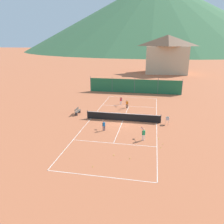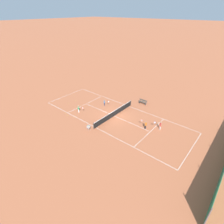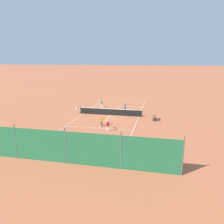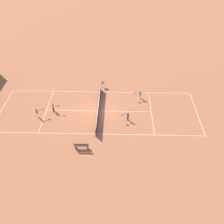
# 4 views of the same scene
# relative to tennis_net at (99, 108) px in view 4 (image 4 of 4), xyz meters

# --- Properties ---
(ground_plane) EXTENTS (600.00, 600.00, 0.00)m
(ground_plane) POSITION_rel_tennis_net_xyz_m (0.00, 0.00, -0.50)
(ground_plane) COLOR #B7603D
(court_line_markings) EXTENTS (8.25, 23.85, 0.01)m
(court_line_markings) POSITION_rel_tennis_net_xyz_m (0.00, 0.00, -0.50)
(court_line_markings) COLOR white
(court_line_markings) RESTS_ON ground
(tennis_net) EXTENTS (9.18, 0.08, 1.06)m
(tennis_net) POSITION_rel_tennis_net_xyz_m (0.00, 0.00, 0.00)
(tennis_net) COLOR #2D2D2D
(tennis_net) RESTS_ON ground
(player_near_baseline) EXTENTS (0.41, 0.99, 1.18)m
(player_near_baseline) POSITION_rel_tennis_net_xyz_m (-0.19, 5.44, 0.19)
(player_near_baseline) COLOR black
(player_near_baseline) RESTS_ON ground
(player_far_baseline) EXTENTS (0.51, 0.96, 1.12)m
(player_far_baseline) POSITION_rel_tennis_net_xyz_m (-1.63, -3.45, 0.16)
(player_far_baseline) COLOR #23284C
(player_far_baseline) RESTS_ON ground
(player_far_service) EXTENTS (0.54, 1.02, 1.22)m
(player_far_service) POSITION_rel_tennis_net_xyz_m (-1.31, 7.10, 0.21)
(player_far_service) COLOR white
(player_far_service) RESTS_ON ground
(player_near_service) EXTENTS (0.48, 1.04, 1.21)m
(player_near_service) POSITION_rel_tennis_net_xyz_m (2.76, -5.12, 0.21)
(player_near_service) COLOR white
(player_near_service) RESTS_ON ground
(tennis_ball_service_box) EXTENTS (0.07, 0.07, 0.07)m
(tennis_ball_service_box) POSITION_rel_tennis_net_xyz_m (0.45, -8.74, -0.47)
(tennis_ball_service_box) COLOR #CCE033
(tennis_ball_service_box) RESTS_ON ground
(tennis_ball_alley_right) EXTENTS (0.07, 0.07, 0.07)m
(tennis_ball_alley_right) POSITION_rel_tennis_net_xyz_m (4.66, -5.74, -0.47)
(tennis_ball_alley_right) COLOR #CCE033
(tennis_ball_alley_right) RESTS_ON ground
(tennis_ball_alley_left) EXTENTS (0.07, 0.07, 0.07)m
(tennis_ball_alley_left) POSITION_rel_tennis_net_xyz_m (-4.13, -8.58, -0.47)
(tennis_ball_alley_left) COLOR #CCE033
(tennis_ball_alley_left) RESTS_ON ground
(tennis_ball_mid_court) EXTENTS (0.07, 0.07, 0.07)m
(tennis_ball_mid_court) POSITION_rel_tennis_net_xyz_m (-0.84, -10.80, -0.47)
(tennis_ball_mid_court) COLOR #CCE033
(tennis_ball_mid_court) RESTS_ON ground
(tennis_ball_by_net_left) EXTENTS (0.07, 0.07, 0.07)m
(tennis_ball_by_net_left) POSITION_rel_tennis_net_xyz_m (1.87, -9.02, -0.47)
(tennis_ball_by_net_left) COLOR #CCE033
(tennis_ball_by_net_left) RESTS_ON ground
(tennis_ball_near_corner) EXTENTS (0.07, 0.07, 0.07)m
(tennis_ball_near_corner) POSITION_rel_tennis_net_xyz_m (4.28, -4.63, -0.47)
(tennis_ball_near_corner) COLOR #CCE033
(tennis_ball_near_corner) RESTS_ON ground
(tennis_ball_far_corner) EXTENTS (0.07, 0.07, 0.07)m
(tennis_ball_far_corner) POSITION_rel_tennis_net_xyz_m (4.46, -6.55, -0.47)
(tennis_ball_far_corner) COLOR #CCE033
(tennis_ball_far_corner) RESTS_ON ground
(ball_hopper) EXTENTS (0.36, 0.36, 0.89)m
(ball_hopper) POSITION_rel_tennis_net_xyz_m (5.30, -0.22, 0.16)
(ball_hopper) COLOR #B7B7BC
(ball_hopper) RESTS_ON ground
(courtside_bench) EXTENTS (0.36, 1.50, 0.84)m
(courtside_bench) POSITION_rel_tennis_net_xyz_m (-6.34, 1.35, -0.05)
(courtside_bench) COLOR #51473D
(courtside_bench) RESTS_ON ground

